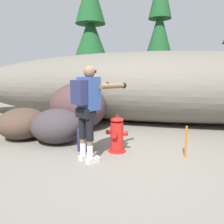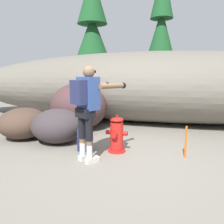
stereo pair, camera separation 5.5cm
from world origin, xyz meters
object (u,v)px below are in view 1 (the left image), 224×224
object	(u,v)px
boulder_mid	(78,106)
fire_hydrant	(117,135)
boulder_outlier	(36,127)
survey_stake	(186,142)
utility_worker	(89,102)
spare_backpack	(85,140)
boulder_large	(57,126)
boulder_small	(23,123)

from	to	relation	value
boulder_mid	fire_hydrant	bearing A→B (deg)	-44.93
boulder_outlier	survey_stake	size ratio (longest dim) A/B	0.85
utility_worker	spare_backpack	bearing A→B (deg)	59.24
boulder_large	boulder_outlier	xyz separation A→B (m)	(-1.03, 0.68, -0.24)
boulder_mid	survey_stake	bearing A→B (deg)	-27.49
boulder_mid	boulder_small	size ratio (longest dim) A/B	1.33
spare_backpack	boulder_large	bearing A→B (deg)	-129.08
boulder_mid	boulder_outlier	xyz separation A→B (m)	(-0.96, -0.63, -0.51)
fire_hydrant	boulder_outlier	bearing A→B (deg)	160.20
utility_worker	spare_backpack	size ratio (longest dim) A/B	3.56
utility_worker	boulder_small	bearing A→B (deg)	95.74
utility_worker	spare_backpack	distance (m)	1.04
boulder_outlier	spare_backpack	bearing A→B (deg)	-28.20
fire_hydrant	utility_worker	xyz separation A→B (m)	(-0.34, -0.61, 0.72)
boulder_small	survey_stake	size ratio (longest dim) A/B	1.99
boulder_outlier	boulder_mid	bearing A→B (deg)	33.30
boulder_large	fire_hydrant	bearing A→B (deg)	-8.34
boulder_outlier	survey_stake	distance (m)	3.89
boulder_small	survey_stake	xyz separation A→B (m)	(3.72, -0.24, -0.08)
boulder_outlier	utility_worker	bearing A→B (deg)	-35.12
spare_backpack	boulder_outlier	distance (m)	2.09
boulder_small	survey_stake	world-z (taller)	boulder_small
boulder_mid	survey_stake	distance (m)	3.22
boulder_large	survey_stake	xyz separation A→B (m)	(2.76, -0.17, -0.09)
fire_hydrant	boulder_small	bearing A→B (deg)	173.35
spare_backpack	boulder_mid	world-z (taller)	boulder_mid
boulder_mid	survey_stake	size ratio (longest dim) A/B	2.64
boulder_large	boulder_small	xyz separation A→B (m)	(-0.96, 0.07, -0.01)
fire_hydrant	survey_stake	world-z (taller)	fire_hydrant
spare_backpack	survey_stake	world-z (taller)	survey_stake
utility_worker	boulder_outlier	bearing A→B (deg)	83.97
fire_hydrant	boulder_small	distance (m)	2.43
spare_backpack	boulder_large	size ratio (longest dim) A/B	0.39
utility_worker	boulder_outlier	distance (m)	2.77
survey_stake	boulder_small	bearing A→B (deg)	176.38
fire_hydrant	boulder_mid	distance (m)	2.18
utility_worker	boulder_mid	bearing A→B (deg)	58.12
utility_worker	survey_stake	bearing A→B (deg)	-39.26
boulder_small	utility_worker	bearing A→B (deg)	-23.36
boulder_outlier	boulder_large	bearing A→B (deg)	-33.41
spare_backpack	boulder_small	size ratio (longest dim) A/B	0.39
spare_backpack	survey_stake	xyz separation A→B (m)	(1.96, 0.14, 0.08)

